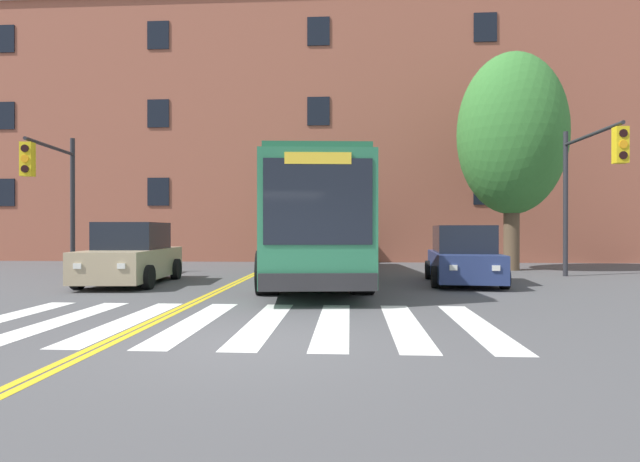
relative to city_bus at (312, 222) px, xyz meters
name	(u,v)px	position (x,y,z in m)	size (l,w,h in m)	color
ground_plane	(250,342)	(-0.20, -8.97, -1.87)	(120.00, 120.00, 0.00)	#4C4C4F
crosswalk	(229,322)	(-0.86, -7.53, -1.86)	(8.98, 4.17, 0.01)	white
lane_line_yellow_inner	(273,265)	(-2.29, 6.47, -1.86)	(0.12, 36.00, 0.01)	gold
lane_line_yellow_outer	(276,265)	(-2.13, 6.47, -1.86)	(0.12, 36.00, 0.01)	gold
city_bus	(312,222)	(0.00, 0.00, 0.00)	(3.67, 12.39, 3.45)	#28704C
car_tan_near_lane	(132,256)	(-5.25, -1.63, -1.04)	(2.34, 4.50, 1.82)	tan
car_navy_far_lane	(463,257)	(4.60, -0.98, -1.07)	(2.28, 4.15, 1.73)	navy
car_black_behind_bus	(343,244)	(0.87, 8.70, -0.99)	(2.03, 3.86, 1.92)	black
traffic_light_near_corner	(587,174)	(8.65, 0.03, 1.49)	(0.34, 3.74, 4.99)	#28282D
traffic_light_far_corner	(54,182)	(-8.47, -0.26, 1.31)	(0.62, 3.27, 4.86)	#28282D
street_tree_curbside_large	(512,135)	(7.60, 4.04, 3.49)	(4.80, 4.60, 8.58)	brown
building_facade	(323,135)	(-0.33, 12.38, 5.14)	(40.20, 8.14, 13.99)	#9E5642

